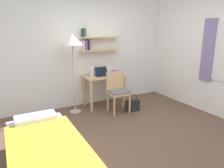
# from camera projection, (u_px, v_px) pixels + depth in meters

# --- Properties ---
(ground_plane) EXTENTS (5.28, 5.28, 0.00)m
(ground_plane) POSITION_uv_depth(u_px,v_px,m) (138.00, 138.00, 3.49)
(ground_plane) COLOR brown
(wall_back) EXTENTS (4.40, 0.27, 2.60)m
(wall_back) POSITION_uv_depth(u_px,v_px,m) (90.00, 50.00, 4.88)
(wall_back) COLOR white
(wall_back) RESTS_ON ground_plane
(wall_right) EXTENTS (0.10, 4.40, 2.60)m
(wall_right) POSITION_uv_depth(u_px,v_px,m) (224.00, 54.00, 4.09)
(wall_right) COLOR white
(wall_right) RESTS_ON ground_plane
(bed) EXTENTS (0.85, 1.99, 0.54)m
(bed) POSITION_uv_depth(u_px,v_px,m) (48.00, 161.00, 2.48)
(bed) COLOR tan
(bed) RESTS_ON ground_plane
(desk) EXTENTS (0.94, 0.53, 0.73)m
(desk) POSITION_uv_depth(u_px,v_px,m) (104.00, 82.00, 4.89)
(desk) COLOR tan
(desk) RESTS_ON ground_plane
(desk_chair) EXTENTS (0.46, 0.43, 0.88)m
(desk_chair) POSITION_uv_depth(u_px,v_px,m) (118.00, 90.00, 4.53)
(desk_chair) COLOR tan
(desk_chair) RESTS_ON ground_plane
(standing_lamp) EXTENTS (0.42, 0.42, 1.69)m
(standing_lamp) POSITION_uv_depth(u_px,v_px,m) (72.00, 43.00, 4.22)
(standing_lamp) COLOR #B2A893
(standing_lamp) RESTS_ON ground_plane
(laptop) EXTENTS (0.32, 0.21, 0.20)m
(laptop) POSITION_uv_depth(u_px,v_px,m) (102.00, 73.00, 4.84)
(laptop) COLOR black
(laptop) RESTS_ON desk
(water_bottle) EXTENTS (0.07, 0.07, 0.22)m
(water_bottle) POSITION_uv_depth(u_px,v_px,m) (92.00, 72.00, 4.69)
(water_bottle) COLOR silver
(water_bottle) RESTS_ON desk
(book_stack) EXTENTS (0.17, 0.22, 0.08)m
(book_stack) POSITION_uv_depth(u_px,v_px,m) (116.00, 73.00, 4.98)
(book_stack) COLOR silver
(book_stack) RESTS_ON desk
(handbag) EXTENTS (0.31, 0.13, 0.40)m
(handbag) POSITION_uv_depth(u_px,v_px,m) (133.00, 105.00, 4.62)
(handbag) COLOR #232328
(handbag) RESTS_ON ground_plane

